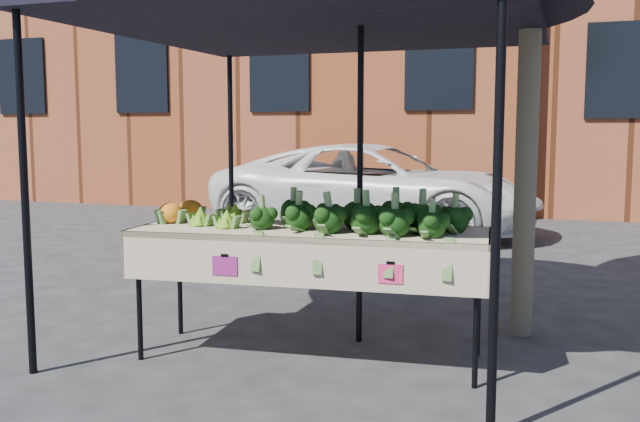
{
  "coord_description": "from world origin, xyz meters",
  "views": [
    {
      "loc": [
        1.69,
        -4.51,
        1.57
      ],
      "look_at": [
        0.05,
        0.16,
        1.0
      ],
      "focal_mm": 39.83,
      "sensor_mm": 36.0,
      "label": 1
    }
  ],
  "objects_px": {
    "street_tree": "(531,15)",
    "canopy": "(318,156)",
    "vehicle": "(377,71)",
    "table": "(310,294)"
  },
  "relations": [
    {
      "from": "street_tree",
      "to": "canopy",
      "type": "bearing_deg",
      "value": -160.84
    },
    {
      "from": "table",
      "to": "vehicle",
      "type": "height_order",
      "value": "vehicle"
    },
    {
      "from": "vehicle",
      "to": "street_tree",
      "type": "distance_m",
      "value": 5.41
    },
    {
      "from": "canopy",
      "to": "street_tree",
      "type": "relative_size",
      "value": 0.66
    },
    {
      "from": "street_tree",
      "to": "vehicle",
      "type": "bearing_deg",
      "value": 116.86
    },
    {
      "from": "table",
      "to": "canopy",
      "type": "xyz_separation_m",
      "value": [
        -0.14,
        0.56,
        0.92
      ]
    },
    {
      "from": "table",
      "to": "vehicle",
      "type": "distance_m",
      "value": 6.32
    },
    {
      "from": "canopy",
      "to": "vehicle",
      "type": "relative_size",
      "value": 0.65
    },
    {
      "from": "table",
      "to": "street_tree",
      "type": "bearing_deg",
      "value": 38.82
    },
    {
      "from": "vehicle",
      "to": "table",
      "type": "bearing_deg",
      "value": -166.1
    }
  ]
}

